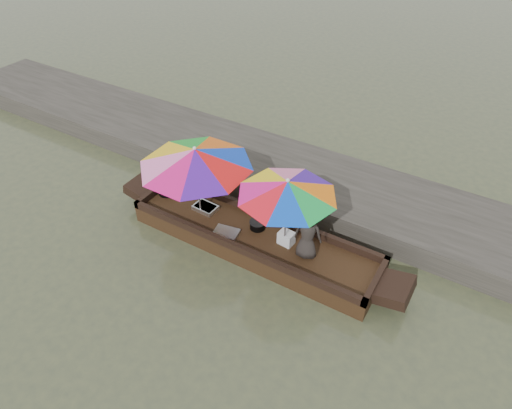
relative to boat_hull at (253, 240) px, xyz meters
The scene contains 11 objects.
water 0.17m from the boat_hull, ahead, with size 80.00×80.00×0.00m, color #3E4530.
dock 2.20m from the boat_hull, 90.00° to the left, with size 22.00×2.20×0.50m, color #2D2B26.
boat_hull is the anchor object (origin of this frame).
cooking_pot 2.28m from the boat_hull, behind, with size 0.41×0.41×0.21m, color black.
tray_crayfish 1.25m from the boat_hull, behind, with size 0.47×0.33×0.09m, color silver.
tray_scallop 0.56m from the boat_hull, 147.95° to the right, with size 0.47×0.33×0.06m, color silver.
charcoal_grill 0.31m from the boat_hull, 94.24° to the left, with size 0.30×0.30×0.14m, color black.
supply_bag 0.74m from the boat_hull, ahead, with size 0.28×0.22×0.26m, color silver.
vendor 1.32m from the boat_hull, ahead, with size 0.51×0.33×1.03m, color #292421.
umbrella_bow 1.58m from the boat_hull, behind, with size 2.20×2.20×1.55m, color red, non-canonical shape.
umbrella_stern 1.17m from the boat_hull, ahead, with size 1.77×1.77×1.55m, color orange, non-canonical shape.
Camera 1 is at (3.40, -5.52, 6.31)m, focal length 32.00 mm.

